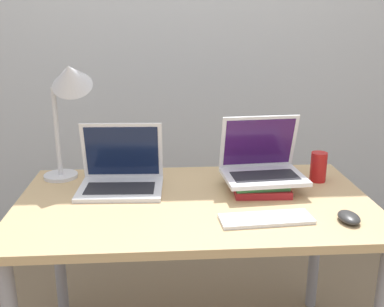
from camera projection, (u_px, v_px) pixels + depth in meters
wall_back at (181, 18)px, 2.52m from camera, size 8.00×0.05×2.70m
desk at (195, 220)px, 1.69m from camera, size 1.32×0.75×0.71m
laptop_left at (121, 176)px, 1.77m from camera, size 0.33×0.26×0.25m
book_stack at (258, 182)px, 1.77m from camera, size 0.23×0.26×0.05m
laptop_on_books at (262, 165)px, 1.75m from camera, size 0.32×0.25×0.24m
wireless_keyboard at (266, 219)px, 1.50m from camera, size 0.32×0.13×0.01m
mouse at (349, 217)px, 1.49m from camera, size 0.07×0.10×0.03m
soda_can at (318, 167)px, 1.84m from camera, size 0.07×0.07×0.12m
desk_lamp at (69, 89)px, 1.76m from camera, size 0.23×0.20×0.52m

